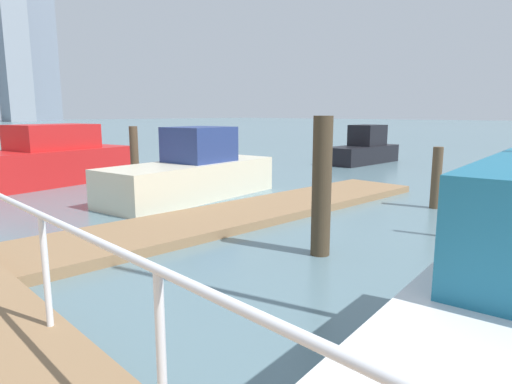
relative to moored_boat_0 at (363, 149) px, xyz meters
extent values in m
plane|color=slate|center=(-13.83, 4.28, -0.64)|extent=(300.00, 300.00, 0.00)
cube|color=#93704C|center=(-11.58, -4.34, -0.55)|extent=(11.50, 2.00, 0.18)
cylinder|color=white|center=(-16.98, -9.46, 0.28)|extent=(0.06, 0.06, 1.05)
cylinder|color=white|center=(-16.98, -7.53, 0.28)|extent=(0.06, 0.06, 1.05)
cylinder|color=white|center=(-16.98, -8.50, 0.81)|extent=(0.06, 25.07, 0.06)
cylinder|color=#473826|center=(-12.52, -7.20, 0.51)|extent=(0.32, 0.32, 2.30)
cylinder|color=brown|center=(-11.54, 0.73, 0.33)|extent=(0.25, 0.25, 1.95)
cylinder|color=brown|center=(-7.52, -6.90, 0.12)|extent=(0.24, 0.24, 1.53)
cube|color=black|center=(-0.11, 0.00, -0.24)|extent=(4.22, 1.61, 0.81)
cube|color=black|center=(0.30, 0.01, 0.66)|extent=(1.60, 1.25, 0.97)
cube|color=red|center=(-13.32, 3.75, -0.07)|extent=(6.35, 3.38, 1.15)
cube|color=red|center=(-12.79, 3.87, 0.91)|extent=(2.90, 2.22, 0.82)
cube|color=beige|center=(-11.11, -1.58, -0.14)|extent=(5.49, 2.65, 1.00)
cube|color=navy|center=(-10.75, -1.52, 0.83)|extent=(1.88, 1.71, 0.96)
cube|color=#8C939E|center=(20.90, 123.72, 31.15)|extent=(6.56, 8.61, 63.59)
cube|color=gray|center=(31.51, 138.07, 25.30)|extent=(10.68, 9.98, 51.89)
camera|label=1|loc=(-18.27, -11.62, 1.70)|focal=31.19mm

